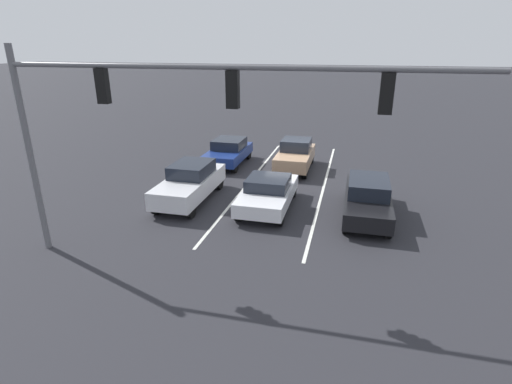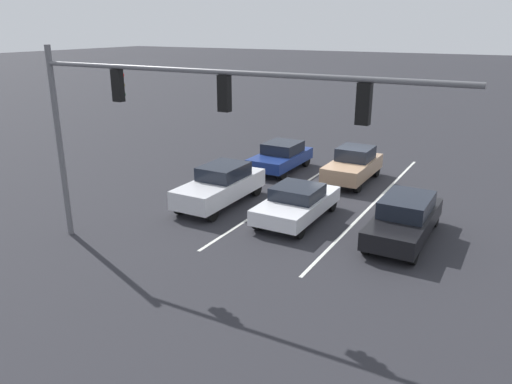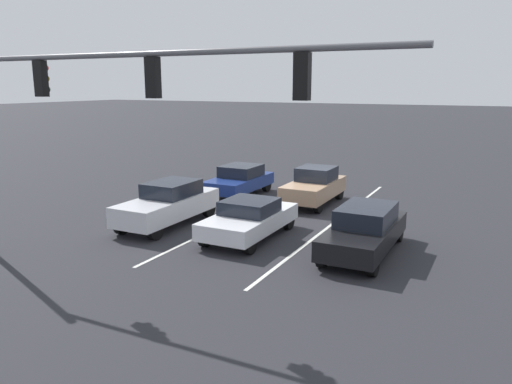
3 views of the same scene
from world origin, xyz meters
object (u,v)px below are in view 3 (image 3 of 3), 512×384
Objects in this scene: car_white_midlane_front at (249,218)px; car_silver_rightlane_front at (169,203)px; traffic_signal_gantry at (84,99)px; car_tan_midlane_second at (314,186)px; car_navy_rightlane_second at (239,180)px; car_black_leftlane_front at (365,230)px.

car_silver_rightlane_front reaches higher than car_white_midlane_front.
car_white_midlane_front is 6.95m from traffic_signal_gantry.
car_tan_midlane_second reaches higher than car_white_midlane_front.
car_white_midlane_front is 1.05× the size of car_navy_rightlane_second.
traffic_signal_gantry reaches higher than car_tan_midlane_second.
car_black_leftlane_front reaches higher than car_white_midlane_front.
car_tan_midlane_second is (-0.26, -5.77, 0.12)m from car_white_midlane_front.
car_tan_midlane_second is 1.01× the size of car_navy_rightlane_second.
traffic_signal_gantry is (6.09, 5.33, 4.08)m from car_black_leftlane_front.
traffic_signal_gantry is at bearing 97.68° from car_navy_rightlane_second.
car_black_leftlane_front is 9.45m from car_navy_rightlane_second.
traffic_signal_gantry is (-1.38, 5.23, 4.01)m from car_silver_rightlane_front.
car_black_leftlane_front is at bearing -138.79° from traffic_signal_gantry.
car_silver_rightlane_front is at bearing 56.76° from car_tan_midlane_second.
car_white_midlane_front is 0.92× the size of car_silver_rightlane_front.
car_navy_rightlane_second is at bearing -58.42° from car_white_midlane_front.
car_silver_rightlane_front is 1.14× the size of car_tan_midlane_second.
car_white_midlane_front is 0.33× the size of traffic_signal_gantry.
car_silver_rightlane_front reaches higher than car_tan_midlane_second.
car_white_midlane_front is 1.04× the size of car_tan_midlane_second.
car_black_leftlane_front is 0.36× the size of traffic_signal_gantry.
traffic_signal_gantry reaches higher than car_black_leftlane_front.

